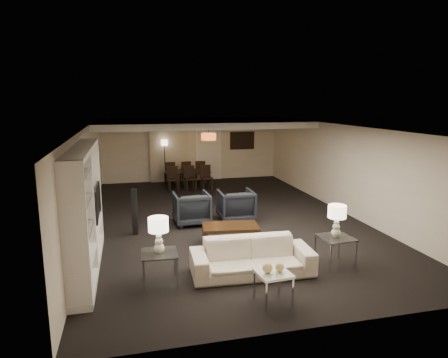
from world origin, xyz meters
TOP-DOWN VIEW (x-y plane):
  - floor at (0.00, 0.00)m, footprint 11.00×11.00m
  - ceiling at (0.00, 0.00)m, footprint 7.00×11.00m
  - wall_back at (0.00, 5.50)m, footprint 7.00×0.02m
  - wall_front at (0.00, -5.50)m, footprint 7.00×0.02m
  - wall_left at (-3.50, 0.00)m, footprint 0.02×11.00m
  - wall_right at (3.50, 0.00)m, footprint 0.02×11.00m
  - ceiling_soffit at (0.00, 3.50)m, footprint 7.00×4.00m
  - curtains at (-0.90, 5.42)m, footprint 1.50×0.12m
  - door at (0.70, 5.47)m, footprint 0.90×0.05m
  - painting at (2.10, 5.46)m, footprint 0.95×0.04m
  - media_unit at (-3.31, -2.60)m, footprint 0.38×3.40m
  - pendant_light at (0.30, 3.50)m, footprint 0.52×0.52m
  - sofa at (-0.34, -3.56)m, footprint 2.29×0.99m
  - coffee_table at (-0.34, -1.96)m, footprint 1.32×0.87m
  - armchair_left at (-0.94, -0.26)m, footprint 0.92×0.95m
  - armchair_right at (0.26, -0.26)m, footprint 0.91×0.94m
  - side_table_left at (-2.04, -3.56)m, footprint 0.64×0.64m
  - side_table_right at (1.36, -3.56)m, footprint 0.67×0.67m
  - table_lamp_left at (-2.04, -3.56)m, footprint 0.35×0.35m
  - table_lamp_right at (1.36, -3.56)m, footprint 0.37×0.37m
  - marble_table at (-0.34, -4.66)m, footprint 0.56×0.56m
  - gold_gourd_a at (-0.44, -4.66)m, footprint 0.16×0.16m
  - gold_gourd_b at (-0.24, -4.66)m, footprint 0.14×0.14m
  - television at (-3.28, -1.69)m, footprint 1.18×0.15m
  - vase_blue at (-3.31, -3.77)m, footprint 0.17×0.17m
  - vase_amber at (-3.31, -3.24)m, footprint 0.16×0.16m
  - floor_speaker at (-2.39, -0.78)m, footprint 0.15×0.15m
  - dining_table at (-0.34, 4.32)m, footprint 1.68×0.96m
  - chair_nl at (-0.94, 3.67)m, footprint 0.43×0.43m
  - chair_nm at (-0.34, 3.67)m, footprint 0.44×0.44m
  - chair_nr at (0.26, 3.67)m, footprint 0.44×0.44m
  - chair_fl at (-0.94, 4.97)m, footprint 0.43×0.43m
  - chair_fm at (-0.34, 4.97)m, footprint 0.45×0.45m
  - chair_fr at (0.26, 4.97)m, footprint 0.45×0.45m
  - floor_lamp at (-1.09, 5.20)m, footprint 0.30×0.30m

SIDE VIEW (x-z plane):
  - floor at x=0.00m, z-range 0.00..0.00m
  - coffee_table at x=-0.34m, z-range 0.00..0.44m
  - marble_table at x=-0.34m, z-range 0.00..0.51m
  - side_table_left at x=-2.04m, z-range 0.00..0.58m
  - side_table_right at x=1.36m, z-range 0.00..0.58m
  - dining_table at x=-0.34m, z-range 0.00..0.58m
  - sofa at x=-0.34m, z-range 0.00..0.66m
  - armchair_left at x=-0.94m, z-range 0.00..0.84m
  - armchair_right at x=0.26m, z-range 0.00..0.84m
  - chair_nl at x=-0.94m, z-range 0.00..0.87m
  - chair_nm at x=-0.34m, z-range 0.00..0.87m
  - chair_nr at x=0.26m, z-range 0.00..0.87m
  - chair_fl at x=-0.94m, z-range 0.00..0.87m
  - chair_fm at x=-0.34m, z-range 0.00..0.87m
  - chair_fr at x=0.26m, z-range 0.00..0.87m
  - floor_speaker at x=-2.39m, z-range 0.00..1.12m
  - gold_gourd_b at x=-0.24m, z-range 0.51..0.66m
  - gold_gourd_a at x=-0.44m, z-range 0.51..0.68m
  - floor_lamp at x=-1.09m, z-range 0.00..1.68m
  - table_lamp_left at x=-2.04m, z-range 0.58..1.21m
  - table_lamp_right at x=1.36m, z-range 0.58..1.21m
  - door at x=0.70m, z-range 0.00..2.10m
  - television at x=-3.28m, z-range 0.75..1.43m
  - vase_blue at x=-3.31m, z-range 1.06..1.24m
  - media_unit at x=-3.31m, z-range 0.00..2.35m
  - curtains at x=-0.90m, z-range 0.00..2.40m
  - wall_back at x=0.00m, z-range 0.00..2.50m
  - wall_front at x=0.00m, z-range 0.00..2.50m
  - wall_left at x=-3.50m, z-range 0.00..2.50m
  - wall_right at x=3.50m, z-range 0.00..2.50m
  - painting at x=2.10m, z-range 1.23..1.88m
  - vase_amber at x=-3.31m, z-range 1.56..1.73m
  - pendant_light at x=0.30m, z-range 1.80..2.04m
  - ceiling_soffit at x=0.00m, z-range 2.30..2.50m
  - ceiling at x=0.00m, z-range 2.49..2.51m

